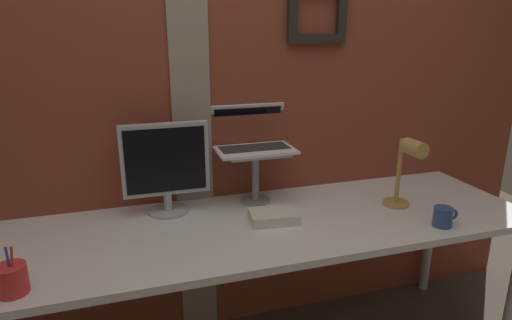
# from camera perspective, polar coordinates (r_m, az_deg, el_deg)

# --- Properties ---
(brick_wall_back) EXTENTS (3.48, 0.16, 2.49)m
(brick_wall_back) POSITION_cam_1_polar(r_m,az_deg,el_deg) (2.09, -4.25, 9.25)
(brick_wall_back) COLOR brown
(brick_wall_back) RESTS_ON ground_plane
(desk) EXTENTS (2.38, 0.71, 0.73)m
(desk) POSITION_cam_1_polar(r_m,az_deg,el_deg) (1.90, 0.92, -9.82)
(desk) COLOR white
(desk) RESTS_ON ground_plane
(monitor) EXTENTS (0.38, 0.18, 0.41)m
(monitor) POSITION_cam_1_polar(r_m,az_deg,el_deg) (1.93, -11.78, -0.53)
(monitor) COLOR #ADB2B7
(monitor) RESTS_ON desk
(laptop_stand) EXTENTS (0.28, 0.22, 0.25)m
(laptop_stand) POSITION_cam_1_polar(r_m,az_deg,el_deg) (2.03, -0.07, -1.08)
(laptop_stand) COLOR gray
(laptop_stand) RESTS_ON desk
(laptop) EXTENTS (0.36, 0.29, 0.20)m
(laptop) POSITION_cam_1_polar(r_m,az_deg,el_deg) (2.05, -0.63, 3.06)
(laptop) COLOR white
(laptop) RESTS_ON laptop_stand
(desk_lamp) EXTENTS (0.12, 0.20, 0.33)m
(desk_lamp) POSITION_cam_1_polar(r_m,az_deg,el_deg) (2.04, 19.21, -0.78)
(desk_lamp) COLOR tan
(desk_lamp) RESTS_ON desk
(pen_cup) EXTENTS (0.10, 0.10, 0.16)m
(pen_cup) POSITION_cam_1_polar(r_m,az_deg,el_deg) (1.59, -29.42, -13.49)
(pen_cup) COLOR red
(pen_cup) RESTS_ON desk
(coffee_mug) EXTENTS (0.11, 0.08, 0.08)m
(coffee_mug) POSITION_cam_1_polar(r_m,az_deg,el_deg) (1.98, 23.36, -6.85)
(coffee_mug) COLOR #2D4C8C
(coffee_mug) RESTS_ON desk
(paper_clutter_stack) EXTENTS (0.21, 0.16, 0.04)m
(paper_clutter_stack) POSITION_cam_1_polar(r_m,az_deg,el_deg) (1.87, 2.33, -7.41)
(paper_clutter_stack) COLOR silver
(paper_clutter_stack) RESTS_ON desk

